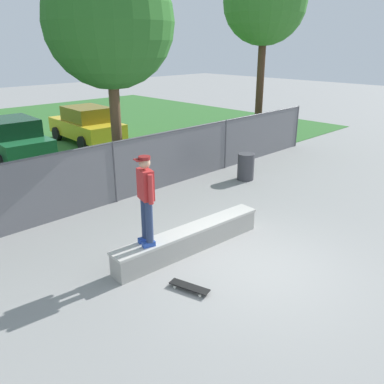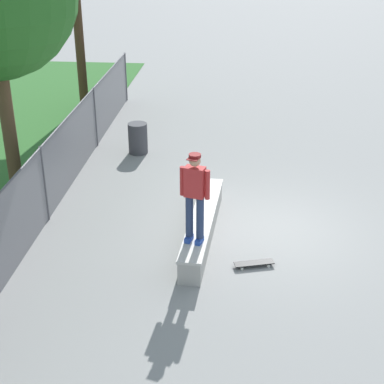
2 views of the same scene
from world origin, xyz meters
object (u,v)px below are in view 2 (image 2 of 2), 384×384
Objects in this scene: concrete_ledge at (203,226)px; skateboard at (254,263)px; skateboarder at (195,194)px; trash_bin at (138,138)px.

concrete_ledge is 1.57m from skateboard.
concrete_ledge is 1.71m from skateboarder.
skateboard is at bearing -88.97° from skateboarder.
skateboarder reaches higher than concrete_ledge.
concrete_ledge is at bearing -154.95° from trash_bin.
skateboarder is (-1.11, 0.08, 1.30)m from concrete_ledge.
concrete_ledge is 4.29× the size of trash_bin.
concrete_ledge reaches higher than skateboard.
trash_bin is at bearing 20.09° from skateboarder.
skateboarder is 1.91m from skateboard.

